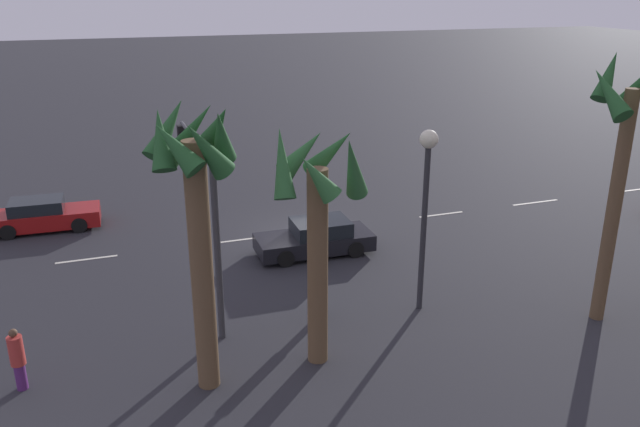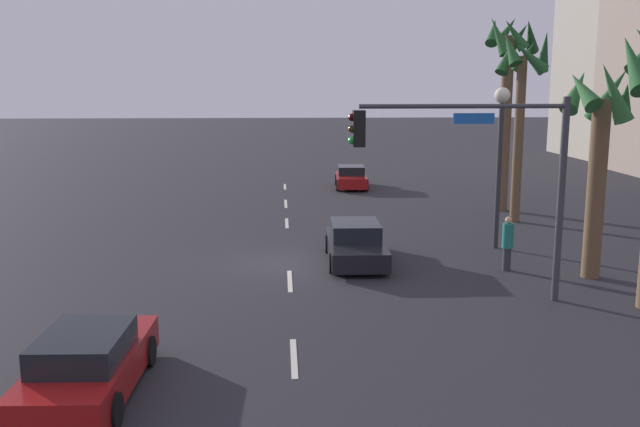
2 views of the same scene
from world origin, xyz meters
name	(u,v)px [view 2 (image 2 of 2)]	position (x,y,z in m)	size (l,w,h in m)	color
ground_plane	(289,263)	(0.00, 0.00, 0.00)	(220.00, 220.00, 0.00)	#28282D
lane_stripe_0	(285,187)	(-18.00, 0.00, 0.01)	(2.25, 0.14, 0.01)	silver
lane_stripe_1	(286,204)	(-11.95, 0.00, 0.01)	(2.51, 0.14, 0.01)	silver
lane_stripe_2	(287,223)	(-6.85, 0.00, 0.01)	(2.20, 0.14, 0.01)	silver
lane_stripe_3	(290,281)	(2.26, 0.00, 0.01)	(2.37, 0.14, 0.01)	silver
lane_stripe_4	(294,358)	(8.36, 0.00, 0.01)	(2.25, 0.14, 0.01)	silver
car_0	(351,178)	(-17.49, 3.89, 0.59)	(4.05, 1.99, 1.26)	maroon
car_1	(356,244)	(-0.06, 2.27, 0.61)	(4.50, 2.02, 1.33)	black
car_2	(89,365)	(10.00, -3.96, 0.62)	(4.50, 1.96, 1.34)	maroon
traffic_signal	(486,162)	(4.63, 5.22, 3.88)	(0.32, 5.91, 5.61)	#38383D
streetlamp	(500,136)	(-1.74, 7.63, 4.12)	(0.56, 0.56, 5.84)	#2D2D33
pedestrian_0	(507,242)	(1.38, 7.02, 0.93)	(0.50, 0.50, 1.77)	#333338
palm_tree_0	(508,75)	(-9.40, 10.33, 6.41)	(2.58, 2.84, 9.17)	brown
palm_tree_2	(522,84)	(-6.67, 10.06, 5.98)	(2.34, 2.43, 8.23)	brown
palm_tree_3	(599,133)	(2.31, 9.35, 4.49)	(2.62, 2.59, 6.62)	brown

